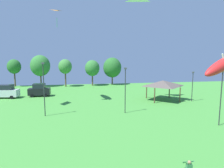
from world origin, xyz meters
name	(u,v)px	position (x,y,z in m)	size (l,w,h in m)	color
kite_flying_4	(224,64)	(5.49, 15.12, 7.43)	(3.65, 1.81, 2.02)	red
kite_flying_6	(57,15)	(-7.00, 35.70, 14.12)	(1.61, 1.29, 1.99)	orange
kite_flying_7	(139,3)	(5.83, 35.97, 16.41)	(3.50, 2.73, 0.38)	white
parked_car_leftmost	(6,92)	(-17.74, 43.41, 1.26)	(4.68, 2.51, 2.58)	silver
parked_car_second_from_left	(39,90)	(-11.83, 44.11, 1.24)	(4.11, 1.98, 2.55)	black
park_pavilion	(163,83)	(10.91, 37.09, 3.08)	(5.94, 5.40, 3.60)	brown
light_post_0	(221,95)	(12.00, 23.41, 3.59)	(0.36, 0.20, 6.38)	#2D2D33
light_post_1	(44,87)	(-8.50, 30.34, 3.98)	(0.36, 0.20, 7.15)	#2D2D33
light_post_2	(192,84)	(15.68, 35.40, 3.02)	(0.36, 0.20, 5.26)	#2D2D33
light_post_3	(125,88)	(2.38, 30.08, 3.60)	(0.36, 0.20, 6.39)	#2D2D33
treeline_tree_0	(14,67)	(-20.74, 58.71, 5.19)	(3.42, 3.42, 7.11)	brown
treeline_tree_1	(40,66)	(-13.98, 57.62, 5.44)	(4.99, 4.99, 8.19)	brown
treeline_tree_2	(65,67)	(-7.58, 56.28, 5.21)	(3.42, 3.42, 7.13)	brown
treeline_tree_3	(92,68)	(-0.56, 57.02, 4.71)	(3.89, 3.89, 6.87)	brown
treeline_tree_4	(112,68)	(5.06, 58.20, 4.75)	(5.02, 5.02, 7.52)	brown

